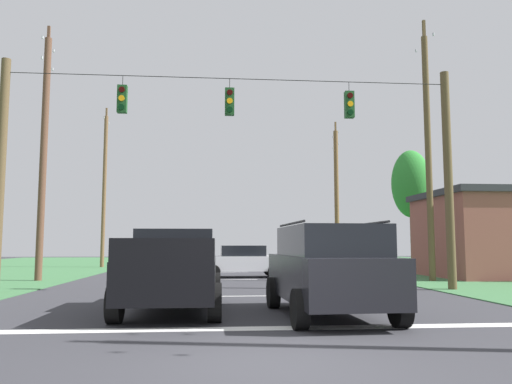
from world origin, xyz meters
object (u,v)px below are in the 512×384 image
(tree_roadside_right, at_px, (411,185))
(overhead_signal_span, at_px, (233,165))
(utility_pole_mid_left, at_px, (44,151))
(utility_pole_far_left, at_px, (104,188))
(utility_pole_mid_right, at_px, (428,151))
(utility_pole_far_right, at_px, (337,194))
(suv_black, at_px, (328,268))
(pickup_truck, at_px, (174,270))
(distant_car_crossing_white, at_px, (243,261))

(tree_roadside_right, bearing_deg, overhead_signal_span, -130.57)
(utility_pole_mid_left, height_order, utility_pole_far_left, utility_pole_mid_left)
(utility_pole_mid_right, bearing_deg, utility_pole_far_right, 90.08)
(suv_black, height_order, tree_roadside_right, tree_roadside_right)
(pickup_truck, xyz_separation_m, utility_pole_mid_left, (-6.52, 10.30, 4.70))
(utility_pole_far_right, distance_m, tree_roadside_right, 7.15)
(suv_black, height_order, utility_pole_far_right, utility_pole_far_right)
(pickup_truck, height_order, utility_pole_far_right, utility_pole_far_right)
(pickup_truck, bearing_deg, utility_pole_far_right, 67.60)
(utility_pole_mid_right, distance_m, utility_pole_far_right, 16.34)
(overhead_signal_span, distance_m, utility_pole_far_left, 20.31)
(utility_pole_mid_right, xyz_separation_m, tree_roadside_right, (3.24, 9.97, -0.26))
(pickup_truck, distance_m, distant_car_crossing_white, 12.34)
(utility_pole_far_left, bearing_deg, suv_black, -67.79)
(utility_pole_far_left, height_order, tree_roadside_right, utility_pole_far_left)
(suv_black, bearing_deg, distant_car_crossing_white, 94.53)
(distant_car_crossing_white, relative_size, tree_roadside_right, 0.57)
(distant_car_crossing_white, xyz_separation_m, utility_pole_far_right, (7.89, 12.90, 4.55))
(utility_pole_far_right, xyz_separation_m, utility_pole_far_left, (-16.86, -1.77, 0.12))
(distant_car_crossing_white, height_order, tree_roadside_right, tree_roadside_right)
(suv_black, relative_size, distant_car_crossing_white, 1.13)
(utility_pole_far_right, bearing_deg, utility_pole_mid_right, -89.92)
(overhead_signal_span, relative_size, distant_car_crossing_white, 3.61)
(utility_pole_mid_right, bearing_deg, tree_roadside_right, 72.00)
(pickup_truck, bearing_deg, utility_pole_far_left, 105.75)
(overhead_signal_span, xyz_separation_m, utility_pole_far_right, (8.69, 20.32, 1.06))
(suv_black, height_order, utility_pole_far_left, utility_pole_far_left)
(utility_pole_far_left, xyz_separation_m, tree_roadside_right, (20.13, -4.60, -0.09))
(suv_black, bearing_deg, utility_pole_mid_left, 130.65)
(overhead_signal_span, height_order, utility_pole_far_right, utility_pole_far_right)
(pickup_truck, height_order, utility_pole_mid_left, utility_pole_mid_left)
(utility_pole_far_right, distance_m, utility_pole_far_left, 16.96)
(suv_black, relative_size, utility_pole_mid_left, 0.43)
(pickup_truck, distance_m, utility_pole_mid_right, 14.27)
(tree_roadside_right, bearing_deg, suv_black, -116.78)
(utility_pole_far_left, distance_m, tree_roadside_right, 20.64)
(utility_pole_mid_right, height_order, utility_pole_far_left, utility_pole_mid_right)
(overhead_signal_span, height_order, tree_roadside_right, overhead_signal_span)
(distant_car_crossing_white, xyz_separation_m, utility_pole_mid_right, (7.91, -3.44, 4.84))
(distant_car_crossing_white, xyz_separation_m, utility_pole_far_left, (-8.97, 11.14, 4.68))
(utility_pole_far_right, distance_m, utility_pole_mid_left, 22.35)
(suv_black, bearing_deg, pickup_truck, 158.83)
(utility_pole_mid_left, bearing_deg, utility_pole_far_right, 41.14)
(suv_black, bearing_deg, utility_pole_mid_right, 55.64)
(utility_pole_mid_right, bearing_deg, utility_pole_far_left, 139.21)
(overhead_signal_span, height_order, utility_pole_mid_right, utility_pole_mid_right)
(utility_pole_mid_left, bearing_deg, distant_car_crossing_white, 11.38)
(pickup_truck, height_order, utility_pole_mid_right, utility_pole_mid_right)
(overhead_signal_span, relative_size, suv_black, 3.21)
(utility_pole_mid_right, bearing_deg, distant_car_crossing_white, 156.52)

